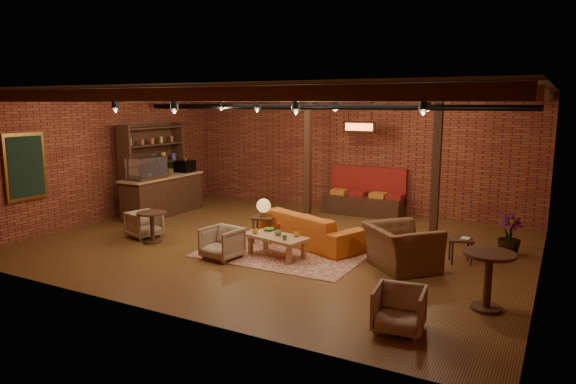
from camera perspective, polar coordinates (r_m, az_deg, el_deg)
The scene contains 29 objects.
floor at distance 10.99m, azimuth -1.07°, elevation -5.69°, with size 10.00×10.00×0.00m, color #39210E.
ceiling at distance 10.59m, azimuth -1.13°, elevation 11.24°, with size 10.00×8.00×0.02m, color black.
wall_back at distance 14.26m, azimuth 6.89°, elevation 4.39°, with size 10.00×0.02×3.20m, color maroon.
wall_front at distance 7.50m, azimuth -16.38°, elevation -0.90°, with size 10.00×0.02×3.20m, color maroon.
wall_left at distance 13.83m, azimuth -19.47°, elevation 3.72°, with size 0.02×8.00×3.20m, color maroon.
wall_right at distance 9.30m, azimuth 26.77°, elevation 0.47°, with size 0.02×8.00×3.20m, color maroon.
ceiling_beams at distance 10.58m, azimuth -1.13°, elevation 10.59°, with size 9.80×6.40×0.22m, color black, non-canonical shape.
ceiling_pipe at distance 12.00m, azimuth 2.71°, elevation 9.40°, with size 0.12×0.12×9.60m, color black.
post_left at distance 13.23m, azimuth 2.21°, elevation 4.02°, with size 0.16×0.16×3.20m, color black.
post_right at distance 11.54m, azimuth 16.17°, elevation 2.77°, with size 0.16×0.16×3.20m, color black.
service_counter at distance 13.99m, azimuth -13.77°, elevation 0.76°, with size 0.80×2.50×1.60m, color black, non-canonical shape.
plant_counter at distance 14.01m, azimuth -12.99°, elevation 2.54°, with size 0.35×0.39×0.30m, color #337F33.
shelving_hutch at distance 14.28m, azimuth -14.76°, elevation 2.52°, with size 0.52×2.00×2.40m, color black, non-canonical shape.
chalkboard_menu at distance 12.36m, azimuth -27.16°, elevation 2.52°, with size 0.08×0.96×1.46m, color black.
banquette at distance 13.78m, azimuth 8.42°, elevation -0.46°, with size 2.10×0.70×1.00m, color maroon, non-canonical shape.
service_sign at distance 13.16m, azimuth 7.94°, elevation 7.18°, with size 0.86×0.06×0.30m, color #E84417.
ceiling_spotlights at distance 10.58m, azimuth -1.12°, elevation 9.39°, with size 6.40×4.40×0.28m, color black, non-canonical shape.
rug at distance 10.37m, azimuth -0.23°, elevation -6.61°, with size 3.18×2.43×0.01m, color maroon.
sofa at distance 10.79m, azimuth 2.55°, elevation -4.05°, with size 2.42×0.95×0.71m, color #B75719.
coffee_table at distance 9.97m, azimuth -1.30°, elevation -5.12°, with size 1.31×0.85×0.67m.
side_table_lamp at distance 10.93m, azimuth -2.73°, elevation -1.91°, with size 0.57×0.57×0.95m.
round_table_left at distance 11.31m, azimuth -14.87°, elevation -3.24°, with size 0.63×0.63×0.66m.
armchair_a at distance 11.81m, azimuth -15.68°, elevation -3.33°, with size 0.63×0.59×0.65m, color beige.
armchair_b at distance 9.92m, azimuth -7.35°, elevation -5.47°, with size 0.66×0.61×0.68m, color beige.
armchair_right at distance 9.42m, azimuth 12.50°, elevation -5.23°, with size 1.22×0.79×1.07m, color brown.
side_table_book at distance 10.09m, azimuth 18.66°, elevation -5.09°, with size 0.54×0.54×0.49m.
round_table_right at distance 7.95m, azimuth 21.39°, elevation -8.23°, with size 0.73×0.73×0.86m.
armchair_far at distance 6.99m, azimuth 12.26°, elevation -12.41°, with size 0.64×0.60×0.65m, color beige.
plant_tall at distance 10.77m, azimuth 23.68°, elevation -0.44°, with size 1.32×1.32×2.35m, color #4C7F4C.
Camera 1 is at (5.23, -9.20, 2.95)m, focal length 32.00 mm.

